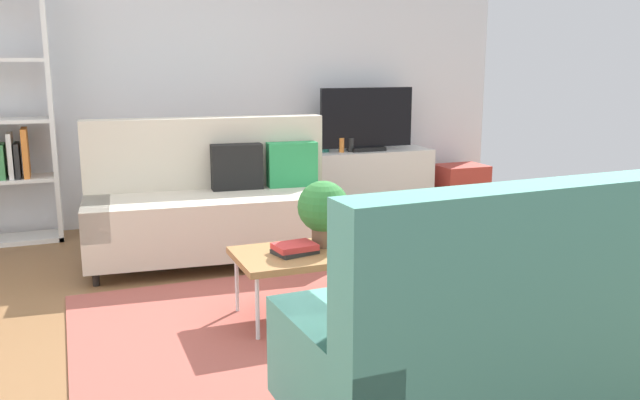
# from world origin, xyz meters

# --- Properties ---
(ground_plane) EXTENTS (7.68, 7.68, 0.00)m
(ground_plane) POSITION_xyz_m (0.00, 0.00, 0.00)
(ground_plane) COLOR brown
(wall_far) EXTENTS (6.40, 0.12, 2.90)m
(wall_far) POSITION_xyz_m (0.00, 2.80, 1.45)
(wall_far) COLOR silver
(wall_far) RESTS_ON ground_plane
(area_rug) EXTENTS (2.90, 2.20, 0.01)m
(area_rug) POSITION_xyz_m (0.09, -0.28, 0.01)
(area_rug) COLOR #9E4C42
(area_rug) RESTS_ON ground_plane
(couch_beige) EXTENTS (1.96, 0.99, 1.10)m
(couch_beige) POSITION_xyz_m (-0.24, 1.34, 0.45)
(couch_beige) COLOR beige
(couch_beige) RESTS_ON ground_plane
(couch_green) EXTENTS (1.93, 0.92, 1.10)m
(couch_green) POSITION_xyz_m (0.42, -1.50, 0.45)
(couch_green) COLOR teal
(couch_green) RESTS_ON ground_plane
(coffee_table) EXTENTS (1.10, 0.56, 0.42)m
(coffee_table) POSITION_xyz_m (0.14, -0.08, 0.39)
(coffee_table) COLOR #9E7042
(coffee_table) RESTS_ON ground_plane
(tv_console) EXTENTS (1.40, 0.44, 0.64)m
(tv_console) POSITION_xyz_m (1.59, 2.46, 0.32)
(tv_console) COLOR silver
(tv_console) RESTS_ON ground_plane
(tv) EXTENTS (1.00, 0.20, 0.64)m
(tv) POSITION_xyz_m (1.59, 2.44, 0.95)
(tv) COLOR black
(tv) RESTS_ON tv_console
(storage_trunk) EXTENTS (0.52, 0.40, 0.44)m
(storage_trunk) POSITION_xyz_m (2.69, 2.36, 0.22)
(storage_trunk) COLOR #B2382D
(storage_trunk) RESTS_ON ground_plane
(potted_plant) EXTENTS (0.32, 0.32, 0.41)m
(potted_plant) POSITION_xyz_m (0.15, -0.00, 0.66)
(potted_plant) COLOR brown
(potted_plant) RESTS_ON coffee_table
(table_book_0) EXTENTS (0.28, 0.23, 0.02)m
(table_book_0) POSITION_xyz_m (-0.07, -0.09, 0.43)
(table_book_0) COLOR #262626
(table_book_0) RESTS_ON coffee_table
(table_book_1) EXTENTS (0.26, 0.21, 0.03)m
(table_book_1) POSITION_xyz_m (-0.07, -0.09, 0.46)
(table_book_1) COLOR red
(table_book_1) RESTS_ON table_book_0
(vase_0) EXTENTS (0.09, 0.09, 0.17)m
(vase_0) POSITION_xyz_m (1.01, 2.51, 0.73)
(vase_0) COLOR #B24C4C
(vase_0) RESTS_ON tv_console
(vase_1) EXTENTS (0.09, 0.09, 0.19)m
(vase_1) POSITION_xyz_m (1.16, 2.51, 0.74)
(vase_1) COLOR #33B29E
(vase_1) RESTS_ON tv_console
(bottle_0) EXTENTS (0.05, 0.05, 0.15)m
(bottle_0) POSITION_xyz_m (1.31, 2.42, 0.71)
(bottle_0) COLOR orange
(bottle_0) RESTS_ON tv_console
(bottle_1) EXTENTS (0.06, 0.06, 0.14)m
(bottle_1) POSITION_xyz_m (1.41, 2.42, 0.71)
(bottle_1) COLOR #262626
(bottle_1) RESTS_ON tv_console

